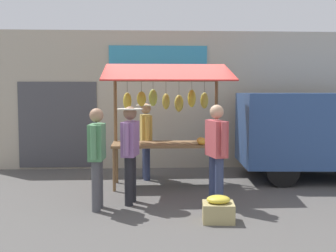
{
  "coord_description": "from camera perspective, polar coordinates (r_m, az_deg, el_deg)",
  "views": [
    {
      "loc": [
        0.46,
        8.61,
        1.93
      ],
      "look_at": [
        0.0,
        0.3,
        1.25
      ],
      "focal_mm": 46.16,
      "sensor_mm": 36.0,
      "label": 1
    }
  ],
  "objects": [
    {
      "name": "parked_van",
      "position": [
        10.09,
        21.2,
        -0.24
      ],
      "size": [
        4.51,
        2.13,
        1.88
      ],
      "rotation": [
        0.0,
        0.0,
        -0.06
      ],
      "color": "#2D4C84",
      "rests_on": "ground"
    },
    {
      "name": "shopper_in_grey_tee",
      "position": [
        7.2,
        6.41,
        -2.83
      ],
      "size": [
        0.32,
        0.71,
        1.7
      ],
      "rotation": [
        0.0,
        0.0,
        -1.36
      ],
      "color": "navy",
      "rests_on": "ground"
    },
    {
      "name": "ground_plane",
      "position": [
        8.84,
        -0.11,
        -7.94
      ],
      "size": [
        40.0,
        40.0,
        0.0
      ],
      "primitive_type": "plane",
      "color": "#514F4C"
    },
    {
      "name": "vendor_with_sunhat",
      "position": [
        9.41,
        -2.92,
        -1.11
      ],
      "size": [
        0.43,
        0.7,
        1.66
      ],
      "rotation": [
        0.0,
        0.0,
        1.67
      ],
      "color": "navy",
      "rests_on": "ground"
    },
    {
      "name": "produce_crate_near",
      "position": [
        6.53,
        6.66,
        -10.92
      ],
      "size": [
        0.5,
        0.45,
        0.39
      ],
      "color": "tan",
      "rests_on": "ground"
    },
    {
      "name": "shopper_in_striped_shirt",
      "position": [
        7.37,
        -5.02,
        -2.69
      ],
      "size": [
        0.43,
        0.7,
        1.67
      ],
      "rotation": [
        0.0,
        0.0,
        -1.75
      ],
      "color": "#232328",
      "rests_on": "ground"
    },
    {
      "name": "street_backdrop",
      "position": [
        10.82,
        -1.01,
        3.44
      ],
      "size": [
        9.0,
        0.3,
        3.4
      ],
      "color": "#B2A893",
      "rests_on": "ground"
    },
    {
      "name": "shopper_with_shopping_bag",
      "position": [
        7.07,
        -9.36,
        -3.3
      ],
      "size": [
        0.25,
        0.7,
        1.65
      ],
      "rotation": [
        0.0,
        0.0,
        -1.63
      ],
      "color": "#4C4C51",
      "rests_on": "ground"
    },
    {
      "name": "market_stall",
      "position": [
        8.69,
        -0.02,
        2.29
      ],
      "size": [
        2.5,
        1.46,
        2.5
      ],
      "color": "brown",
      "rests_on": "ground"
    }
  ]
}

